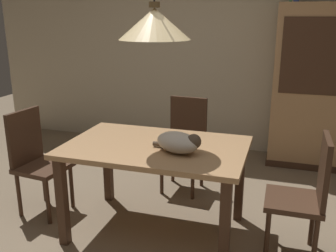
{
  "coord_description": "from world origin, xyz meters",
  "views": [
    {
      "loc": [
        0.87,
        -2.24,
        1.73
      ],
      "look_at": [
        -0.02,
        0.6,
        0.85
      ],
      "focal_mm": 40.68,
      "sensor_mm": 36.0,
      "label": 1
    }
  ],
  "objects_px": {
    "chair_far_back": "(185,140)",
    "hutch_bookcase": "(323,91)",
    "cat_sleeping": "(179,142)",
    "chair_left_side": "(36,157)",
    "pendant_lamp": "(155,23)",
    "dining_table": "(156,157)",
    "chair_right_side": "(306,192)"
  },
  "relations": [
    {
      "from": "cat_sleeping",
      "to": "chair_right_side",
      "type": "bearing_deg",
      "value": 6.45
    },
    {
      "from": "dining_table",
      "to": "chair_left_side",
      "type": "bearing_deg",
      "value": 179.57
    },
    {
      "from": "pendant_lamp",
      "to": "hutch_bookcase",
      "type": "distance_m",
      "value": 2.46
    },
    {
      "from": "chair_right_side",
      "to": "cat_sleeping",
      "type": "bearing_deg",
      "value": -173.55
    },
    {
      "from": "dining_table",
      "to": "pendant_lamp",
      "type": "xyz_separation_m",
      "value": [
        -0.0,
        0.0,
        1.01
      ]
    },
    {
      "from": "dining_table",
      "to": "chair_far_back",
      "type": "xyz_separation_m",
      "value": [
        0.0,
        0.88,
        -0.14
      ]
    },
    {
      "from": "dining_table",
      "to": "chair_far_back",
      "type": "height_order",
      "value": "chair_far_back"
    },
    {
      "from": "chair_right_side",
      "to": "hutch_bookcase",
      "type": "height_order",
      "value": "hutch_bookcase"
    },
    {
      "from": "chair_left_side",
      "to": "pendant_lamp",
      "type": "distance_m",
      "value": 1.61
    },
    {
      "from": "pendant_lamp",
      "to": "dining_table",
      "type": "bearing_deg",
      "value": -63.43
    },
    {
      "from": "dining_table",
      "to": "chair_far_back",
      "type": "bearing_deg",
      "value": 89.69
    },
    {
      "from": "dining_table",
      "to": "chair_left_side",
      "type": "height_order",
      "value": "chair_left_side"
    },
    {
      "from": "cat_sleeping",
      "to": "pendant_lamp",
      "type": "height_order",
      "value": "pendant_lamp"
    },
    {
      "from": "pendant_lamp",
      "to": "chair_left_side",
      "type": "bearing_deg",
      "value": 179.57
    },
    {
      "from": "cat_sleeping",
      "to": "chair_left_side",
      "type": "bearing_deg",
      "value": 175.28
    },
    {
      "from": "chair_left_side",
      "to": "chair_far_back",
      "type": "xyz_separation_m",
      "value": [
        1.13,
        0.87,
        0.0
      ]
    },
    {
      "from": "chair_right_side",
      "to": "cat_sleeping",
      "type": "relative_size",
      "value": 2.28
    },
    {
      "from": "chair_far_back",
      "to": "hutch_bookcase",
      "type": "xyz_separation_m",
      "value": [
        1.33,
        1.04,
        0.38
      ]
    },
    {
      "from": "chair_far_back",
      "to": "cat_sleeping",
      "type": "distance_m",
      "value": 1.05
    },
    {
      "from": "hutch_bookcase",
      "to": "chair_right_side",
      "type": "bearing_deg",
      "value": -96.1
    },
    {
      "from": "dining_table",
      "to": "cat_sleeping",
      "type": "height_order",
      "value": "cat_sleeping"
    },
    {
      "from": "dining_table",
      "to": "chair_far_back",
      "type": "relative_size",
      "value": 1.51
    },
    {
      "from": "chair_left_side",
      "to": "chair_far_back",
      "type": "distance_m",
      "value": 1.43
    },
    {
      "from": "chair_right_side",
      "to": "hutch_bookcase",
      "type": "xyz_separation_m",
      "value": [
        0.21,
        1.92,
        0.38
      ]
    },
    {
      "from": "pendant_lamp",
      "to": "hutch_bookcase",
      "type": "bearing_deg",
      "value": 55.23
    },
    {
      "from": "chair_far_back",
      "to": "pendant_lamp",
      "type": "xyz_separation_m",
      "value": [
        -0.0,
        -0.88,
        1.15
      ]
    },
    {
      "from": "dining_table",
      "to": "cat_sleeping",
      "type": "distance_m",
      "value": 0.3
    },
    {
      "from": "chair_left_side",
      "to": "cat_sleeping",
      "type": "relative_size",
      "value": 2.28
    },
    {
      "from": "chair_far_back",
      "to": "cat_sleeping",
      "type": "height_order",
      "value": "chair_far_back"
    },
    {
      "from": "pendant_lamp",
      "to": "hutch_bookcase",
      "type": "relative_size",
      "value": 0.7
    },
    {
      "from": "dining_table",
      "to": "hutch_bookcase",
      "type": "height_order",
      "value": "hutch_bookcase"
    },
    {
      "from": "dining_table",
      "to": "pendant_lamp",
      "type": "distance_m",
      "value": 1.01
    }
  ]
}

